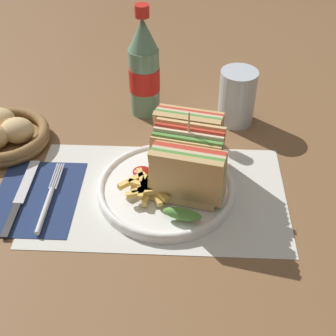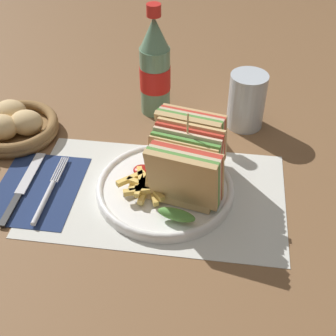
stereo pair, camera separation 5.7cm
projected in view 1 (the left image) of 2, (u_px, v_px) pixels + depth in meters
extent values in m
plane|color=brown|center=(165.00, 202.00, 0.81)|extent=(4.00, 4.00, 0.00)
cube|color=silver|center=(158.00, 194.00, 0.82)|extent=(0.45, 0.27, 0.00)
cylinder|color=white|center=(167.00, 190.00, 0.82)|extent=(0.24, 0.24, 0.01)
torus|color=white|center=(167.00, 187.00, 0.82)|extent=(0.24, 0.24, 0.01)
cube|color=tan|center=(187.00, 180.00, 0.73)|extent=(0.12, 0.06, 0.11)
cube|color=#518E3D|center=(188.00, 177.00, 0.74)|extent=(0.12, 0.06, 0.11)
cube|color=beige|center=(189.00, 175.00, 0.75)|extent=(0.12, 0.06, 0.11)
cube|color=red|center=(190.00, 172.00, 0.76)|extent=(0.12, 0.06, 0.11)
cube|color=tan|center=(192.00, 170.00, 0.77)|extent=(0.12, 0.06, 0.11)
ellipsoid|color=#518E3D|center=(182.00, 214.00, 0.75)|extent=(0.07, 0.03, 0.02)
cube|color=tan|center=(183.00, 174.00, 0.76)|extent=(0.12, 0.06, 0.11)
cube|color=#518E3D|center=(184.00, 169.00, 0.76)|extent=(0.12, 0.06, 0.11)
cube|color=beige|center=(186.00, 164.00, 0.77)|extent=(0.12, 0.06, 0.11)
cube|color=red|center=(187.00, 160.00, 0.77)|extent=(0.12, 0.06, 0.11)
cube|color=tan|center=(188.00, 155.00, 0.78)|extent=(0.12, 0.06, 0.11)
ellipsoid|color=#518E3D|center=(183.00, 191.00, 0.79)|extent=(0.07, 0.03, 0.02)
cube|color=tan|center=(187.00, 140.00, 0.81)|extent=(0.12, 0.06, 0.11)
cube|color=#518E3D|center=(189.00, 137.00, 0.82)|extent=(0.12, 0.06, 0.11)
cube|color=beige|center=(190.00, 135.00, 0.83)|extent=(0.12, 0.06, 0.11)
cube|color=red|center=(191.00, 133.00, 0.84)|extent=(0.12, 0.06, 0.11)
cube|color=tan|center=(192.00, 131.00, 0.85)|extent=(0.12, 0.06, 0.11)
ellipsoid|color=#518E3D|center=(184.00, 171.00, 0.83)|extent=(0.07, 0.03, 0.02)
cylinder|color=tan|center=(188.00, 150.00, 0.77)|extent=(0.00, 0.00, 0.15)
cube|color=#E0B756|center=(148.00, 190.00, 0.80)|extent=(0.02, 0.07, 0.01)
cube|color=#E0B756|center=(148.00, 191.00, 0.80)|extent=(0.06, 0.02, 0.01)
cube|color=#E0B756|center=(152.00, 181.00, 0.81)|extent=(0.01, 0.05, 0.01)
cube|color=#E0B756|center=(155.00, 194.00, 0.79)|extent=(0.03, 0.06, 0.01)
cube|color=#E0B756|center=(152.00, 190.00, 0.78)|extent=(0.05, 0.01, 0.01)
cube|color=#E0B756|center=(148.00, 181.00, 0.80)|extent=(0.02, 0.05, 0.01)
cube|color=#E0B756|center=(156.00, 190.00, 0.78)|extent=(0.05, 0.05, 0.01)
cube|color=#E0B756|center=(143.00, 185.00, 0.79)|extent=(0.01, 0.06, 0.01)
cube|color=#E0B756|center=(141.00, 193.00, 0.78)|extent=(0.05, 0.02, 0.01)
cube|color=#E0B756|center=(152.00, 186.00, 0.79)|extent=(0.07, 0.04, 0.01)
cube|color=#E0B756|center=(148.00, 188.00, 0.79)|extent=(0.07, 0.03, 0.01)
cube|color=#E0B756|center=(132.00, 181.00, 0.80)|extent=(0.05, 0.04, 0.01)
cube|color=#E0B756|center=(142.00, 181.00, 0.80)|extent=(0.02, 0.06, 0.01)
ellipsoid|color=maroon|center=(142.00, 172.00, 0.83)|extent=(0.03, 0.03, 0.01)
cube|color=navy|center=(36.00, 198.00, 0.81)|extent=(0.15, 0.19, 0.00)
cylinder|color=silver|center=(45.00, 210.00, 0.78)|extent=(0.01, 0.10, 0.01)
cylinder|color=silver|center=(53.00, 176.00, 0.85)|extent=(0.00, 0.07, 0.00)
cylinder|color=silver|center=(56.00, 176.00, 0.85)|extent=(0.00, 0.07, 0.00)
cylinder|color=silver|center=(58.00, 176.00, 0.85)|extent=(0.00, 0.07, 0.00)
cylinder|color=silver|center=(60.00, 176.00, 0.85)|extent=(0.00, 0.07, 0.00)
cube|color=black|center=(11.00, 220.00, 0.77)|extent=(0.01, 0.08, 0.00)
cube|color=silver|center=(27.00, 181.00, 0.84)|extent=(0.02, 0.11, 0.00)
cylinder|color=slate|center=(145.00, 82.00, 0.98)|extent=(0.06, 0.06, 0.15)
cylinder|color=red|center=(144.00, 78.00, 0.97)|extent=(0.06, 0.06, 0.05)
cone|color=slate|center=(143.00, 33.00, 0.91)|extent=(0.06, 0.06, 0.07)
cylinder|color=red|center=(142.00, 11.00, 0.88)|extent=(0.03, 0.03, 0.02)
cylinder|color=silver|center=(237.00, 97.00, 0.96)|extent=(0.08, 0.08, 0.12)
cylinder|color=olive|center=(7.00, 141.00, 0.93)|extent=(0.16, 0.16, 0.01)
torus|color=olive|center=(6.00, 138.00, 0.93)|extent=(0.17, 0.17, 0.02)
torus|color=olive|center=(5.00, 134.00, 0.92)|extent=(0.17, 0.17, 0.02)
ellipsoid|color=tan|center=(17.00, 130.00, 0.91)|extent=(0.07, 0.06, 0.05)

